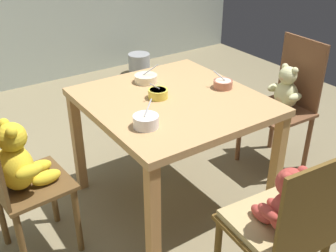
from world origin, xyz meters
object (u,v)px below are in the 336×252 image
at_px(teddy_chair_near_front, 282,219).
at_px(porridge_bowl_cream_far_center, 146,78).
at_px(porridge_bowl_white_near_left, 146,121).
at_px(teddy_chair_near_left, 20,169).
at_px(teddy_chair_near_right, 285,98).
at_px(metal_pail, 139,64).
at_px(dining_table, 173,112).
at_px(porridge_bowl_terracotta_near_right, 223,84).
at_px(porridge_bowl_yellow_center, 158,93).

relative_size(teddy_chair_near_front, porridge_bowl_cream_far_center, 6.19).
xyz_separation_m(porridge_bowl_cream_far_center, porridge_bowl_white_near_left, (-0.32, -0.52, 0.01)).
bearing_deg(teddy_chair_near_left, teddy_chair_near_right, -8.47).
relative_size(teddy_chair_near_right, porridge_bowl_cream_far_center, 6.49).
distance_m(porridge_bowl_cream_far_center, metal_pail, 2.21).
bearing_deg(teddy_chair_near_front, metal_pail, -14.39).
bearing_deg(metal_pail, porridge_bowl_cream_far_center, -118.86).
distance_m(teddy_chair_near_front, metal_pail, 3.30).
height_order(porridge_bowl_cream_far_center, metal_pail, porridge_bowl_cream_far_center).
bearing_deg(teddy_chair_near_right, porridge_bowl_cream_far_center, -19.80).
distance_m(teddy_chair_near_right, teddy_chair_near_front, 1.32).
bearing_deg(dining_table, metal_pail, 64.71).
bearing_deg(teddy_chair_near_left, porridge_bowl_white_near_left, -28.68).
xyz_separation_m(teddy_chair_near_left, porridge_bowl_cream_far_center, (0.92, 0.25, 0.21)).
xyz_separation_m(porridge_bowl_white_near_left, metal_pail, (1.33, 2.36, -0.67)).
distance_m(teddy_chair_near_right, porridge_bowl_cream_far_center, 1.03).
distance_m(dining_table, porridge_bowl_white_near_left, 0.40).
distance_m(teddy_chair_near_left, teddy_chair_near_right, 1.86).
xyz_separation_m(teddy_chair_near_front, metal_pail, (1.08, 3.09, -0.42)).
relative_size(teddy_chair_near_left, porridge_bowl_terracotta_near_right, 7.38).
height_order(teddy_chair_near_front, porridge_bowl_white_near_left, teddy_chair_near_front).
xyz_separation_m(teddy_chair_near_left, porridge_bowl_yellow_center, (0.85, -0.00, 0.22)).
height_order(teddy_chair_near_left, teddy_chair_near_right, teddy_chair_near_right).
distance_m(porridge_bowl_terracotta_near_right, porridge_bowl_cream_far_center, 0.50).
relative_size(porridge_bowl_terracotta_near_right, metal_pail, 0.48).
distance_m(porridge_bowl_yellow_center, metal_pail, 2.45).
distance_m(porridge_bowl_cream_far_center, porridge_bowl_white_near_left, 0.61).
relative_size(teddy_chair_near_left, teddy_chair_near_front, 0.97).
bearing_deg(porridge_bowl_cream_far_center, teddy_chair_near_front, -92.75).
bearing_deg(teddy_chair_near_left, dining_table, -8.07).
relative_size(dining_table, teddy_chair_near_front, 1.13).
xyz_separation_m(dining_table, porridge_bowl_terracotta_near_right, (0.35, -0.05, 0.12)).
xyz_separation_m(porridge_bowl_yellow_center, porridge_bowl_cream_far_center, (0.07, 0.25, -0.00)).
bearing_deg(teddy_chair_near_left, porridge_bowl_terracotta_near_right, -9.21).
distance_m(dining_table, porridge_bowl_yellow_center, 0.15).
xyz_separation_m(porridge_bowl_cream_far_center, metal_pail, (1.02, 1.85, -0.66)).
bearing_deg(porridge_bowl_terracotta_near_right, teddy_chair_near_left, 175.33).
bearing_deg(metal_pail, porridge_bowl_yellow_center, -117.37).
relative_size(teddy_chair_near_left, metal_pail, 3.51).
distance_m(dining_table, teddy_chair_near_front, 0.95).
relative_size(porridge_bowl_cream_far_center, metal_pail, 0.58).
xyz_separation_m(teddy_chair_near_front, porridge_bowl_yellow_center, (-0.01, 1.00, 0.24)).
xyz_separation_m(teddy_chair_near_left, teddy_chair_near_front, (0.86, -1.00, -0.03)).
distance_m(teddy_chair_near_right, metal_pail, 2.26).
relative_size(dining_table, porridge_bowl_white_near_left, 7.68).
height_order(teddy_chair_near_front, porridge_bowl_yellow_center, teddy_chair_near_front).
distance_m(dining_table, teddy_chair_near_left, 0.93).
bearing_deg(teddy_chair_near_right, teddy_chair_near_left, -1.89).
relative_size(dining_table, teddy_chair_near_left, 1.16).
bearing_deg(dining_table, porridge_bowl_cream_far_center, 90.27).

